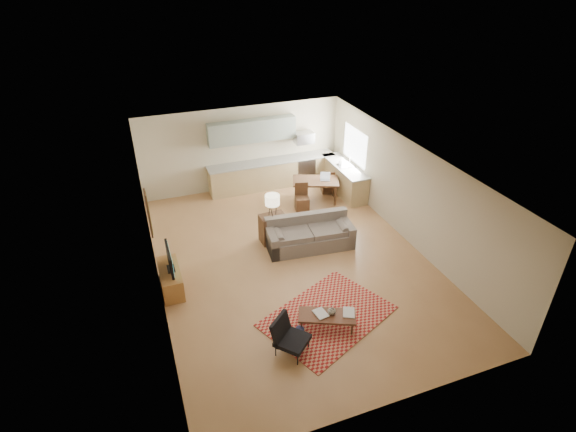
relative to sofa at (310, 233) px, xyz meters
name	(u,v)px	position (x,y,z in m)	size (l,w,h in m)	color
room	(292,215)	(-0.66, -0.45, 0.94)	(9.00, 9.00, 9.00)	#9C6D43
kitchen_counter_back	(273,173)	(0.24, 3.73, 0.05)	(4.26, 0.64, 0.92)	tan
kitchen_counter_right	(344,179)	(2.27, 2.55, 0.05)	(0.64, 2.26, 0.92)	tan
kitchen_range	(304,169)	(1.34, 3.73, 0.04)	(0.62, 0.62, 0.90)	#A5A8AD
kitchen_microwave	(304,138)	(1.34, 3.75, 1.14)	(0.62, 0.40, 0.35)	#A5A8AD
upper_cabinets	(252,131)	(-0.36, 3.88, 1.54)	(2.80, 0.34, 0.70)	gray
window_right	(355,146)	(2.57, 2.55, 1.14)	(0.02, 1.40, 1.05)	white
wall_art_left	(149,213)	(-3.87, 0.45, 1.14)	(0.06, 0.42, 1.10)	olive
triptych	(239,137)	(-0.76, 4.02, 1.34)	(1.70, 0.04, 0.50)	beige
rug	(328,316)	(-0.67, -2.60, -0.40)	(2.63, 1.82, 0.02)	maroon
sofa	(310,233)	(0.00, 0.00, 0.00)	(2.35, 1.02, 0.82)	#62584F
coffee_table	(327,321)	(-0.83, -2.89, -0.23)	(1.18, 0.47, 0.35)	#492615
book_a	(316,315)	(-1.06, -2.84, -0.04)	(0.28, 0.35, 0.03)	maroon
book_b	(343,312)	(-0.49, -2.94, -0.05)	(0.36, 0.40, 0.02)	navy
vase	(332,310)	(-0.73, -2.89, 0.03)	(0.19, 0.19, 0.18)	black
armchair	(292,338)	(-1.73, -3.26, -0.03)	(0.66, 0.66, 0.76)	black
tv_credenza	(171,279)	(-3.67, -0.48, -0.14)	(0.46, 1.18, 0.55)	brown
tv	(169,259)	(-3.62, -0.48, 0.41)	(0.09, 0.91, 0.55)	black
console_table	(273,228)	(-0.82, 0.60, -0.02)	(0.67, 0.45, 0.78)	#392214
table_lamp	(272,205)	(-0.82, 0.60, 0.69)	(0.38, 0.38, 0.63)	beige
dining_table	(315,190)	(1.16, 2.31, -0.06)	(1.39, 0.80, 0.71)	#392214
dining_chair_near	(302,198)	(0.55, 1.90, 0.01)	(0.40, 0.42, 0.84)	#392214
dining_chair_far	(328,181)	(1.76, 2.72, -0.02)	(0.37, 0.39, 0.78)	#392214
laptop	(325,177)	(1.43, 2.21, 0.41)	(0.30, 0.22, 0.22)	#A5A8AD
soap_bottle	(340,161)	(2.17, 2.70, 0.61)	(0.10, 0.10, 0.19)	beige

